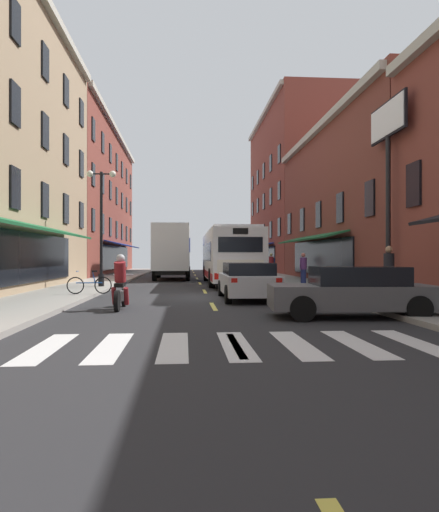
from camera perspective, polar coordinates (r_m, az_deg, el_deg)
name	(u,v)px	position (r m, az deg, el deg)	size (l,w,h in m)	color
ground_plane	(208,298)	(18.36, -1.43, -5.20)	(34.80, 80.00, 0.10)	#28282B
lane_centre_dashes	(208,298)	(18.11, -1.39, -5.10)	(0.14, 73.90, 0.01)	#DBCC4C
crosswalk_near	(236,345)	(8.46, 2.01, -10.81)	(7.10, 2.80, 0.01)	silver
sidewalk_left	(54,296)	(19.00, -19.57, -4.66)	(3.00, 80.00, 0.14)	gray
sidewalk_right	(354,294)	(19.55, 16.16, -4.53)	(3.00, 80.00, 0.14)	gray
billboard_sign	(388,146)	(19.90, 19.90, 12.55)	(0.40, 3.07, 7.55)	black
transit_bus	(229,256)	(27.00, 1.14, 0.01)	(2.67, 11.47, 3.12)	silver
box_truck	(172,252)	(32.67, -5.79, 0.52)	(2.56, 7.14, 3.74)	black
sedan_near	(248,281)	(17.24, 3.46, -3.03)	(1.94, 4.56, 1.36)	silver
sedan_mid	(177,266)	(44.36, -5.27, -1.26)	(1.97, 4.68, 1.37)	black
sedan_far	(353,291)	(12.64, 16.01, -4.19)	(4.35, 2.15, 1.32)	#515154
motorcycle_rider	(121,286)	(14.38, -12.00, -3.57)	(0.62, 2.07, 1.66)	black
bicycle_near	(89,285)	(18.85, -15.62, -3.38)	(1.71, 0.48, 0.91)	black
pedestrian_near	(271,264)	(34.67, 6.36, -0.99)	(0.50, 0.50, 1.72)	#4C4C51
pedestrian_mid	(389,271)	(17.27, 20.01, -1.74)	(0.36, 0.36, 1.82)	#B29947
pedestrian_far	(303,268)	(24.52, 10.22, -1.51)	(0.36, 0.36, 1.65)	navy
street_lamp_twin	(101,222)	(23.61, -14.26, 4.00)	(1.42, 0.32, 5.68)	black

